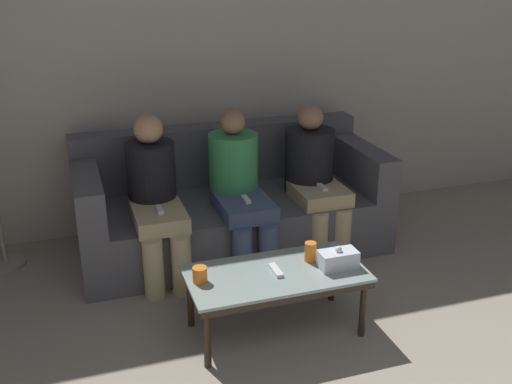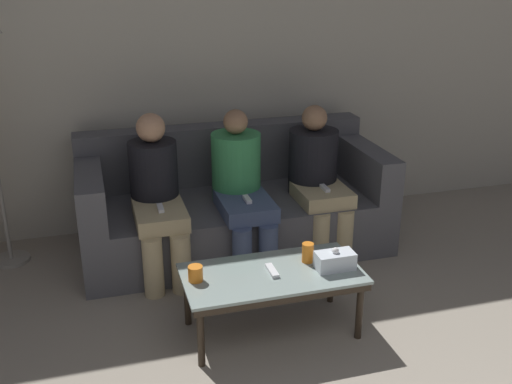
% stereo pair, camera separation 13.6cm
% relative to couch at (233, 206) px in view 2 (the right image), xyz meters
% --- Properties ---
extents(wall_back, '(12.00, 0.06, 2.60)m').
position_rel_couch_xyz_m(wall_back, '(0.00, 0.54, 0.99)').
color(wall_back, '#B7B2A3').
rests_on(wall_back, ground_plane).
extents(couch, '(2.21, 0.96, 0.86)m').
position_rel_couch_xyz_m(couch, '(0.00, 0.00, 0.00)').
color(couch, '#515156').
rests_on(couch, ground_plane).
extents(coffee_table, '(1.01, 0.51, 0.39)m').
position_rel_couch_xyz_m(coffee_table, '(-0.07, -1.18, 0.04)').
color(coffee_table, '#8C9E99').
rests_on(coffee_table, ground_plane).
extents(cup_near_left, '(0.07, 0.07, 0.12)m').
position_rel_couch_xyz_m(cup_near_left, '(0.17, -1.12, 0.14)').
color(cup_near_left, orange).
rests_on(cup_near_left, coffee_table).
extents(cup_near_right, '(0.08, 0.08, 0.09)m').
position_rel_couch_xyz_m(cup_near_right, '(-0.50, -1.16, 0.12)').
color(cup_near_right, orange).
rests_on(cup_near_right, coffee_table).
extents(tissue_box, '(0.22, 0.12, 0.13)m').
position_rel_couch_xyz_m(tissue_box, '(0.29, -1.24, 0.13)').
color(tissue_box, silver).
rests_on(tissue_box, coffee_table).
extents(game_remote, '(0.04, 0.15, 0.02)m').
position_rel_couch_xyz_m(game_remote, '(-0.07, -1.18, 0.09)').
color(game_remote, white).
rests_on(game_remote, coffee_table).
extents(seated_person_left_end, '(0.33, 0.71, 1.08)m').
position_rel_couch_xyz_m(seated_person_left_end, '(-0.58, -0.23, 0.26)').
color(seated_person_left_end, tan).
rests_on(seated_person_left_end, ground_plane).
extents(seated_person_mid_left, '(0.35, 0.73, 1.07)m').
position_rel_couch_xyz_m(seated_person_mid_left, '(0.00, -0.23, 0.26)').
color(seated_person_mid_left, '#47567A').
rests_on(seated_person_mid_left, ground_plane).
extents(seated_person_mid_right, '(0.36, 0.65, 1.06)m').
position_rel_couch_xyz_m(seated_person_mid_right, '(0.58, -0.21, 0.26)').
color(seated_person_mid_right, tan).
rests_on(seated_person_mid_right, ground_plane).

